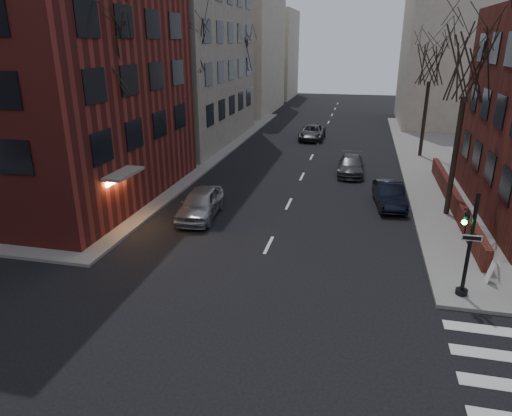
{
  "coord_description": "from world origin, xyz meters",
  "views": [
    {
      "loc": [
        3.84,
        -7.34,
        9.07
      ],
      "look_at": [
        -0.51,
        11.52,
        2.0
      ],
      "focal_mm": 32.0,
      "sensor_mm": 36.0,
      "label": 1
    }
  ],
  "objects_px": {
    "tree_right_b": "(431,62)",
    "car_lane_silver": "(201,203)",
    "tree_left_b": "(190,44)",
    "tree_left_c": "(239,53)",
    "streetlamp_near": "(181,117)",
    "parked_sedan": "(389,195)",
    "tree_right_a": "(469,64)",
    "sandwich_board": "(494,273)",
    "streetlamp_far": "(250,89)",
    "tree_left_a": "(103,55)",
    "car_lane_far": "(312,132)",
    "car_lane_gray": "(351,165)",
    "traffic_signal": "(467,252)"
  },
  "relations": [
    {
      "from": "tree_right_b",
      "to": "car_lane_silver",
      "type": "distance_m",
      "value": 22.72
    },
    {
      "from": "tree_left_b",
      "to": "tree_left_c",
      "type": "relative_size",
      "value": 1.11
    },
    {
      "from": "streetlamp_near",
      "to": "parked_sedan",
      "type": "height_order",
      "value": "streetlamp_near"
    },
    {
      "from": "tree_right_a",
      "to": "parked_sedan",
      "type": "xyz_separation_m",
      "value": [
        -3.04,
        0.96,
        -7.33
      ]
    },
    {
      "from": "car_lane_silver",
      "to": "sandwich_board",
      "type": "bearing_deg",
      "value": -21.97
    },
    {
      "from": "streetlamp_near",
      "to": "streetlamp_far",
      "type": "distance_m",
      "value": 20.0
    },
    {
      "from": "tree_left_a",
      "to": "tree_left_b",
      "type": "xyz_separation_m",
      "value": [
        0.0,
        12.0,
        0.44
      ]
    },
    {
      "from": "car_lane_far",
      "to": "tree_right_b",
      "type": "bearing_deg",
      "value": -28.84
    },
    {
      "from": "tree_right_a",
      "to": "streetlamp_far",
      "type": "height_order",
      "value": "tree_right_a"
    },
    {
      "from": "tree_left_a",
      "to": "car_lane_far",
      "type": "height_order",
      "value": "tree_left_a"
    },
    {
      "from": "tree_left_a",
      "to": "parked_sedan",
      "type": "relative_size",
      "value": 2.43
    },
    {
      "from": "tree_left_b",
      "to": "tree_left_c",
      "type": "distance_m",
      "value": 14.03
    },
    {
      "from": "tree_left_c",
      "to": "tree_right_a",
      "type": "distance_m",
      "value": 28.17
    },
    {
      "from": "streetlamp_far",
      "to": "car_lane_gray",
      "type": "relative_size",
      "value": 1.39
    },
    {
      "from": "traffic_signal",
      "to": "tree_right_b",
      "type": "distance_m",
      "value": 23.71
    },
    {
      "from": "tree_right_a",
      "to": "car_lane_gray",
      "type": "xyz_separation_m",
      "value": [
        -5.45,
        7.42,
        -7.37
      ]
    },
    {
      "from": "tree_left_a",
      "to": "car_lane_gray",
      "type": "xyz_separation_m",
      "value": [
        12.15,
        11.42,
        -7.82
      ]
    },
    {
      "from": "tree_right_b",
      "to": "car_lane_far",
      "type": "bearing_deg",
      "value": 150.64
    },
    {
      "from": "tree_left_b",
      "to": "car_lane_far",
      "type": "xyz_separation_m",
      "value": [
        8.0,
        11.4,
        -8.23
      ]
    },
    {
      "from": "tree_left_c",
      "to": "tree_right_b",
      "type": "distance_m",
      "value": 19.34
    },
    {
      "from": "traffic_signal",
      "to": "tree_left_a",
      "type": "distance_m",
      "value": 18.66
    },
    {
      "from": "car_lane_far",
      "to": "car_lane_gray",
      "type": "bearing_deg",
      "value": -70.35
    },
    {
      "from": "tree_left_b",
      "to": "car_lane_gray",
      "type": "height_order",
      "value": "tree_left_b"
    },
    {
      "from": "parked_sedan",
      "to": "car_lane_silver",
      "type": "xyz_separation_m",
      "value": [
        -10.12,
        -4.19,
        0.1
      ]
    },
    {
      "from": "traffic_signal",
      "to": "car_lane_gray",
      "type": "distance_m",
      "value": 17.1
    },
    {
      "from": "tree_left_b",
      "to": "sandwich_board",
      "type": "bearing_deg",
      "value": -40.91
    },
    {
      "from": "tree_left_a",
      "to": "parked_sedan",
      "type": "xyz_separation_m",
      "value": [
        14.56,
        4.96,
        -7.77
      ]
    },
    {
      "from": "tree_right_a",
      "to": "traffic_signal",
      "type": "bearing_deg",
      "value": -95.47
    },
    {
      "from": "traffic_signal",
      "to": "tree_left_b",
      "type": "relative_size",
      "value": 0.37
    },
    {
      "from": "car_lane_gray",
      "to": "tree_left_c",
      "type": "bearing_deg",
      "value": 129.23
    },
    {
      "from": "traffic_signal",
      "to": "tree_right_a",
      "type": "distance_m",
      "value": 10.92
    },
    {
      "from": "tree_left_b",
      "to": "sandwich_board",
      "type": "height_order",
      "value": "tree_left_b"
    },
    {
      "from": "car_lane_gray",
      "to": "sandwich_board",
      "type": "height_order",
      "value": "car_lane_gray"
    },
    {
      "from": "car_lane_silver",
      "to": "sandwich_board",
      "type": "distance_m",
      "value": 14.47
    },
    {
      "from": "traffic_signal",
      "to": "streetlamp_near",
      "type": "xyz_separation_m",
      "value": [
        -16.14,
        13.01,
        2.33
      ]
    },
    {
      "from": "streetlamp_far",
      "to": "parked_sedan",
      "type": "distance_m",
      "value": 27.17
    },
    {
      "from": "traffic_signal",
      "to": "tree_right_b",
      "type": "bearing_deg",
      "value": 87.85
    },
    {
      "from": "car_lane_gray",
      "to": "tree_left_a",
      "type": "bearing_deg",
      "value": -137.37
    },
    {
      "from": "tree_left_c",
      "to": "sandwich_board",
      "type": "bearing_deg",
      "value": -58.57
    },
    {
      "from": "parked_sedan",
      "to": "sandwich_board",
      "type": "distance_m",
      "value": 9.44
    },
    {
      "from": "traffic_signal",
      "to": "streetlamp_far",
      "type": "height_order",
      "value": "streetlamp_far"
    },
    {
      "from": "car_lane_silver",
      "to": "tree_right_a",
      "type": "bearing_deg",
      "value": 10.04
    },
    {
      "from": "tree_left_c",
      "to": "tree_right_b",
      "type": "bearing_deg",
      "value": -24.44
    },
    {
      "from": "traffic_signal",
      "to": "streetlamp_near",
      "type": "height_order",
      "value": "streetlamp_near"
    },
    {
      "from": "tree_right_a",
      "to": "car_lane_gray",
      "type": "height_order",
      "value": "tree_right_a"
    },
    {
      "from": "streetlamp_near",
      "to": "tree_left_b",
      "type": "bearing_deg",
      "value": 98.53
    },
    {
      "from": "car_lane_far",
      "to": "parked_sedan",
      "type": "bearing_deg",
      "value": -69.9
    },
    {
      "from": "traffic_signal",
      "to": "tree_left_b",
      "type": "bearing_deg",
      "value": 134.54
    },
    {
      "from": "streetlamp_far",
      "to": "sandwich_board",
      "type": "distance_m",
      "value": 36.48
    },
    {
      "from": "streetlamp_near",
      "to": "car_lane_far",
      "type": "bearing_deg",
      "value": 64.34
    }
  ]
}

